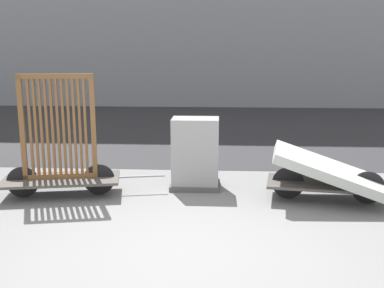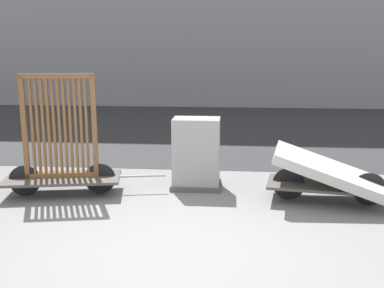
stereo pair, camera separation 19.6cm
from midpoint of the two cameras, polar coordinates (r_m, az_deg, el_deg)
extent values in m
plane|color=slate|center=(5.01, -0.82, -13.63)|extent=(60.00, 60.00, 0.00)
cube|color=#2D2D30|center=(12.97, 2.99, 2.13)|extent=(56.00, 9.60, 0.01)
cube|color=#4C4742|center=(7.08, -15.34, -4.22)|extent=(1.83, 1.07, 0.04)
cylinder|color=black|center=(7.01, -10.81, -4.33)|extent=(0.47, 0.12, 0.47)
cylinder|color=black|center=(7.20, -19.73, -4.40)|extent=(0.47, 0.12, 0.47)
cylinder|color=gray|center=(6.98, -5.48, -4.08)|extent=(0.69, 0.16, 0.03)
cube|color=brown|center=(7.07, -15.36, -3.79)|extent=(1.08, 0.28, 0.07)
cube|color=brown|center=(6.84, -16.03, 8.30)|extent=(1.08, 0.28, 0.07)
cube|color=brown|center=(7.02, -19.78, 2.04)|extent=(0.08, 0.08, 1.55)
cube|color=brown|center=(6.84, -11.49, 2.26)|extent=(0.08, 0.08, 1.55)
cube|color=brown|center=(6.99, -18.88, 2.06)|extent=(0.04, 0.05, 1.48)
cube|color=brown|center=(6.97, -18.25, 2.08)|extent=(0.04, 0.05, 1.48)
cube|color=brown|center=(6.96, -17.61, 2.10)|extent=(0.04, 0.05, 1.48)
cube|color=brown|center=(6.94, -16.97, 2.12)|extent=(0.04, 0.05, 1.48)
cube|color=brown|center=(6.93, -16.33, 2.14)|extent=(0.04, 0.05, 1.48)
cube|color=brown|center=(6.91, -15.69, 2.15)|extent=(0.04, 0.05, 1.48)
cube|color=brown|center=(6.90, -15.04, 2.17)|extent=(0.04, 0.05, 1.48)
cube|color=brown|center=(6.89, -14.40, 2.19)|extent=(0.04, 0.05, 1.48)
cube|color=brown|center=(6.88, -13.75, 2.21)|extent=(0.04, 0.05, 1.48)
cube|color=brown|center=(6.86, -13.09, 2.22)|extent=(0.04, 0.05, 1.48)
cube|color=brown|center=(6.85, -12.44, 2.24)|extent=(0.04, 0.05, 1.48)
cube|color=#4C4742|center=(6.81, 17.72, -5.00)|extent=(1.81, 1.00, 0.04)
cylinder|color=black|center=(6.88, 22.36, -5.33)|extent=(0.47, 0.10, 0.47)
cylinder|color=black|center=(6.79, 12.99, -4.95)|extent=(0.47, 0.10, 0.47)
cube|color=#B2B7AD|center=(6.75, 17.83, -3.27)|extent=(1.72, 1.29, 0.63)
cube|color=#4C4C4C|center=(7.23, 1.34, -5.25)|extent=(0.79, 0.57, 0.08)
cube|color=gray|center=(7.10, 1.36, -1.20)|extent=(0.73, 0.51, 1.13)
camera|label=1|loc=(0.10, -89.14, 0.18)|focal=42.00mm
camera|label=2|loc=(0.10, 90.86, -0.18)|focal=42.00mm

